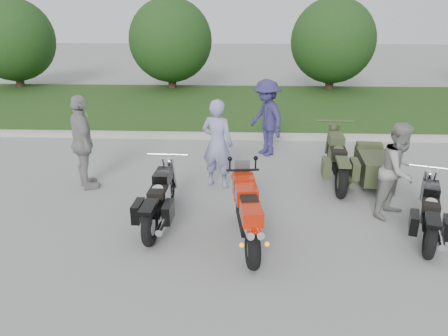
{
  "coord_description": "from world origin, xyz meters",
  "views": [
    {
      "loc": [
        0.19,
        -6.1,
        3.59
      ],
      "look_at": [
        -0.14,
        1.41,
        0.8
      ],
      "focal_mm": 35.0,
      "sensor_mm": 36.0,
      "label": 1
    }
  ],
  "objects_px": {
    "cruiser_sidecar": "(358,164)",
    "person_stripe": "(217,144)",
    "person_grey": "(399,170)",
    "person_denim": "(266,118)",
    "cruiser_left": "(159,202)",
    "sportbike_red": "(247,212)",
    "person_back": "(83,143)",
    "cruiser_right": "(429,215)"
  },
  "relations": [
    {
      "from": "sportbike_red",
      "to": "person_denim",
      "type": "xyz_separation_m",
      "value": [
        0.5,
        4.57,
        0.39
      ]
    },
    {
      "from": "cruiser_left",
      "to": "person_grey",
      "type": "bearing_deg",
      "value": 9.78
    },
    {
      "from": "sportbike_red",
      "to": "person_stripe",
      "type": "relative_size",
      "value": 1.09
    },
    {
      "from": "cruiser_left",
      "to": "cruiser_right",
      "type": "height_order",
      "value": "cruiser_left"
    },
    {
      "from": "cruiser_left",
      "to": "person_denim",
      "type": "height_order",
      "value": "person_denim"
    },
    {
      "from": "person_grey",
      "to": "cruiser_sidecar",
      "type": "bearing_deg",
      "value": 57.61
    },
    {
      "from": "cruiser_right",
      "to": "person_denim",
      "type": "bearing_deg",
      "value": 139.04
    },
    {
      "from": "person_stripe",
      "to": "person_back",
      "type": "height_order",
      "value": "person_back"
    },
    {
      "from": "cruiser_sidecar",
      "to": "person_back",
      "type": "relative_size",
      "value": 1.27
    },
    {
      "from": "cruiser_left",
      "to": "cruiser_right",
      "type": "bearing_deg",
      "value": -1.38
    },
    {
      "from": "sportbike_red",
      "to": "person_back",
      "type": "bearing_deg",
      "value": 140.04
    },
    {
      "from": "person_stripe",
      "to": "person_grey",
      "type": "xyz_separation_m",
      "value": [
        3.28,
        -1.22,
        -0.07
      ]
    },
    {
      "from": "cruiser_left",
      "to": "person_stripe",
      "type": "xyz_separation_m",
      "value": [
        0.9,
        1.79,
        0.5
      ]
    },
    {
      "from": "person_back",
      "to": "cruiser_left",
      "type": "bearing_deg",
      "value": -161.63
    },
    {
      "from": "sportbike_red",
      "to": "cruiser_sidecar",
      "type": "bearing_deg",
      "value": 41.66
    },
    {
      "from": "cruiser_sidecar",
      "to": "person_stripe",
      "type": "relative_size",
      "value": 1.33
    },
    {
      "from": "person_stripe",
      "to": "person_back",
      "type": "bearing_deg",
      "value": 25.06
    },
    {
      "from": "person_stripe",
      "to": "person_denim",
      "type": "bearing_deg",
      "value": -96.26
    },
    {
      "from": "sportbike_red",
      "to": "cruiser_sidecar",
      "type": "xyz_separation_m",
      "value": [
        2.37,
        2.65,
        -0.12
      ]
    },
    {
      "from": "cruiser_sidecar",
      "to": "person_grey",
      "type": "xyz_separation_m",
      "value": [
        0.31,
        -1.46,
        0.42
      ]
    },
    {
      "from": "sportbike_red",
      "to": "cruiser_left",
      "type": "xyz_separation_m",
      "value": [
        -1.51,
        0.62,
        -0.13
      ]
    },
    {
      "from": "cruiser_right",
      "to": "person_back",
      "type": "distance_m",
      "value": 6.59
    },
    {
      "from": "cruiser_sidecar",
      "to": "person_stripe",
      "type": "distance_m",
      "value": 3.03
    },
    {
      "from": "cruiser_right",
      "to": "person_stripe",
      "type": "height_order",
      "value": "person_stripe"
    },
    {
      "from": "sportbike_red",
      "to": "person_grey",
      "type": "distance_m",
      "value": 2.94
    },
    {
      "from": "sportbike_red",
      "to": "cruiser_left",
      "type": "height_order",
      "value": "sportbike_red"
    },
    {
      "from": "sportbike_red",
      "to": "cruiser_sidecar",
      "type": "height_order",
      "value": "sportbike_red"
    },
    {
      "from": "person_stripe",
      "to": "person_denim",
      "type": "relative_size",
      "value": 0.97
    },
    {
      "from": "person_denim",
      "to": "person_back",
      "type": "xyz_separation_m",
      "value": [
        -3.84,
        -2.36,
        0.02
      ]
    },
    {
      "from": "cruiser_left",
      "to": "person_denim",
      "type": "bearing_deg",
      "value": 65.15
    },
    {
      "from": "person_stripe",
      "to": "cruiser_left",
      "type": "bearing_deg",
      "value": 84.28
    },
    {
      "from": "person_stripe",
      "to": "person_denim",
      "type": "xyz_separation_m",
      "value": [
        1.11,
        2.16,
        0.03
      ]
    },
    {
      "from": "sportbike_red",
      "to": "cruiser_right",
      "type": "bearing_deg",
      "value": 0.19
    },
    {
      "from": "sportbike_red",
      "to": "person_denim",
      "type": "bearing_deg",
      "value": 77.23
    },
    {
      "from": "sportbike_red",
      "to": "person_denim",
      "type": "distance_m",
      "value": 4.61
    },
    {
      "from": "person_back",
      "to": "person_denim",
      "type": "bearing_deg",
      "value": -89.23
    },
    {
      "from": "person_back",
      "to": "person_stripe",
      "type": "bearing_deg",
      "value": -116.61
    },
    {
      "from": "person_grey",
      "to": "person_denim",
      "type": "distance_m",
      "value": 4.02
    },
    {
      "from": "cruiser_right",
      "to": "cruiser_sidecar",
      "type": "relative_size",
      "value": 0.82
    },
    {
      "from": "cruiser_right",
      "to": "person_denim",
      "type": "relative_size",
      "value": 1.06
    },
    {
      "from": "cruiser_right",
      "to": "person_back",
      "type": "height_order",
      "value": "person_back"
    },
    {
      "from": "person_stripe",
      "to": "sportbike_red",
      "type": "bearing_deg",
      "value": 125.09
    }
  ]
}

